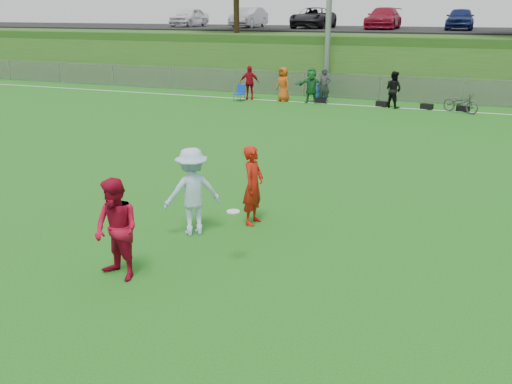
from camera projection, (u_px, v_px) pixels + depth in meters
The scene contains 15 objects.
ground at pixel (205, 245), 11.26m from camera, with size 120.00×120.00×0.00m, color #156314.
sideline_far at pixel (372, 106), 27.22m from camera, with size 60.00×0.10×0.01m, color white.
fence at pixel (380, 88), 28.79m from camera, with size 58.00×0.06×1.30m.
berm at pixel (409, 55), 38.28m from camera, with size 120.00×18.00×3.00m, color #224E15.
parking_lot at pixel (414, 30), 39.58m from camera, with size 120.00×12.00×0.10m, color black.
car_row at pixel (396, 18), 38.86m from camera, with size 32.04×5.18×1.44m.
spectator_row at pixel (314, 86), 27.97m from camera, with size 8.33×0.95×1.69m.
gear_bags at pixel (397, 105), 26.87m from camera, with size 7.22×0.42×0.26m.
player_red_left at pixel (253, 185), 12.17m from camera, with size 0.63×0.41×1.72m, color #B1180C.
player_red_center at pixel (116, 230), 9.64m from camera, with size 0.87×0.67×1.78m, color #A70B27.
player_blue at pixel (192, 192), 11.59m from camera, with size 1.17×0.68×1.82m, color #B0CEF4.
frisbee at pixel (233, 212), 10.10m from camera, with size 0.24×0.24×0.02m.
recycling_bin at pixel (322, 92), 28.92m from camera, with size 0.56×0.56×0.85m, color #1045B3.
camp_chair at pixel (239, 96), 28.72m from camera, with size 0.52×0.53×0.82m.
bicycle at pixel (461, 103), 25.45m from camera, with size 0.59×1.70×0.90m, color #333336.
Camera 1 is at (4.72, -9.32, 4.46)m, focal length 40.00 mm.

